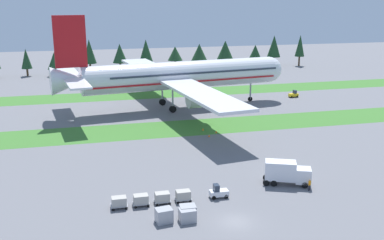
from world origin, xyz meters
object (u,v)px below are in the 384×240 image
cargo_dolly_second (162,197)px  taxiway_marker_1 (209,136)px  uld_container_0 (164,215)px  taxiway_marker_2 (216,132)px  baggage_tug (218,192)px  cargo_dolly_fourth (119,202)px  cargo_dolly_lead (183,195)px  taxiway_marker_0 (203,129)px  uld_container_1 (188,212)px  cargo_dolly_third (141,199)px  pushback_tractor (294,94)px  catering_truck (287,172)px  uld_container_2 (187,215)px  ground_crew_marshaller (310,184)px  airliner (176,75)px

cargo_dolly_second → taxiway_marker_1: 31.24m
cargo_dolly_second → taxiway_marker_1: bearing=152.5°
uld_container_0 → taxiway_marker_2: 39.23m
baggage_tug → cargo_dolly_fourth: 13.73m
baggage_tug → taxiway_marker_2: (8.70, 29.97, -0.56)m
cargo_dolly_lead → taxiway_marker_0: cargo_dolly_lead is taller
cargo_dolly_fourth → uld_container_1: size_ratio=1.10×
baggage_tug → cargo_dolly_third: size_ratio=1.18×
baggage_tug → uld_container_0: (-8.64, -5.21, 0.08)m
cargo_dolly_lead → pushback_tractor: bearing=142.4°
cargo_dolly_third → cargo_dolly_fourth: same height
pushback_tractor → taxiway_marker_2: pushback_tractor is taller
uld_container_1 → taxiway_marker_1: (12.05, 32.54, -0.59)m
taxiway_marker_1 → cargo_dolly_second: bearing=-117.6°
taxiway_marker_0 → baggage_tug: bearing=-101.4°
cargo_dolly_fourth → pushback_tractor: (53.43, 57.87, -0.10)m
taxiway_marker_0 → taxiway_marker_1: bearing=-89.9°
uld_container_0 → cargo_dolly_second: bearing=82.2°
baggage_tug → taxiway_marker_2: baggage_tug is taller
cargo_dolly_fourth → taxiway_marker_2: (22.43, 29.96, -0.66)m
catering_truck → uld_container_2: bearing=-43.0°
cargo_dolly_fourth → taxiway_marker_0: bearing=148.0°
cargo_dolly_second → uld_container_0: size_ratio=1.10×
cargo_dolly_third → cargo_dolly_second: bearing=90.0°
cargo_dolly_fourth → taxiway_marker_0: (20.24, 32.34, -0.67)m
uld_container_1 → baggage_tug: bearing=41.3°
taxiway_marker_0 → cargo_dolly_third: bearing=-118.2°
cargo_dolly_second → taxiway_marker_1: (14.45, 27.68, -0.66)m
ground_crew_marshaller → uld_container_1: 19.43m
cargo_dolly_third → uld_container_0: size_ratio=1.10×
pushback_tractor → uld_container_1: bearing=136.4°
cargo_dolly_lead → uld_container_2: bearing=-7.3°
ground_crew_marshaller → cargo_dolly_lead: bearing=-40.5°
cargo_dolly_fourth → taxiway_marker_1: (20.25, 27.68, -0.66)m
taxiway_marker_2 → catering_truck: bearing=-85.0°
baggage_tug → uld_container_0: size_ratio=1.30×
catering_truck → uld_container_1: size_ratio=3.65×
cargo_dolly_lead → taxiway_marker_2: cargo_dolly_lead is taller
taxiway_marker_1 → taxiway_marker_0: bearing=90.1°
taxiway_marker_1 → catering_truck: bearing=-79.8°
airliner → taxiway_marker_2: 24.79m
catering_truck → uld_container_2: (-16.93, -7.70, -1.14)m
uld_container_1 → uld_container_2: 0.88m
cargo_dolly_second → pushback_tractor: size_ratio=0.80×
cargo_dolly_second → taxiway_marker_1: cargo_dolly_second is taller
cargo_dolly_fourth → catering_truck: size_ratio=0.30×
cargo_dolly_fourth → uld_container_0: (5.08, -5.23, -0.02)m
catering_truck → taxiway_marker_0: size_ratio=14.64×
uld_container_1 → uld_container_2: bearing=-106.2°
uld_container_2 → taxiway_marker_2: 38.50m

